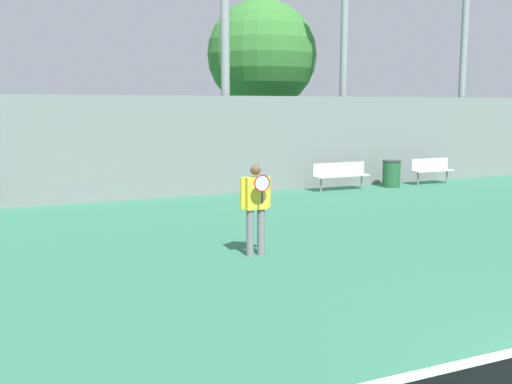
% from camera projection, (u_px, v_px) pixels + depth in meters
% --- Properties ---
extents(tennis_player, '(0.61, 0.40, 1.68)m').
position_uv_depth(tennis_player, '(256.00, 204.00, 10.94)').
color(tennis_player, slate).
rests_on(tennis_player, ground_plane).
extents(bench_courtside_near, '(1.62, 0.40, 0.90)m').
position_uv_depth(bench_courtside_near, '(431.00, 168.00, 21.11)').
color(bench_courtside_near, silver).
rests_on(bench_courtside_near, ground_plane).
extents(bench_adjacent_court, '(1.95, 0.40, 0.90)m').
position_uv_depth(bench_adjacent_court, '(340.00, 173.00, 19.54)').
color(bench_adjacent_court, silver).
rests_on(bench_adjacent_court, ground_plane).
extents(light_pole_near_left, '(0.90, 0.60, 9.02)m').
position_uv_depth(light_pole_near_left, '(464.00, 36.00, 22.46)').
color(light_pole_near_left, '#939399').
rests_on(light_pole_near_left, ground_plane).
extents(light_pole_far_right, '(0.90, 0.60, 8.87)m').
position_uv_depth(light_pole_far_right, '(344.00, 33.00, 20.73)').
color(light_pole_far_right, '#939399').
rests_on(light_pole_far_right, ground_plane).
extents(trash_bin, '(0.63, 0.63, 0.91)m').
position_uv_depth(trash_bin, '(391.00, 174.00, 20.33)').
color(trash_bin, '#235B33').
rests_on(trash_bin, ground_plane).
extents(back_fence, '(27.34, 0.06, 3.05)m').
position_uv_depth(back_fence, '(186.00, 146.00, 18.07)').
color(back_fence, gray).
rests_on(back_fence, ground_plane).
extents(tree_dark_dense, '(4.33, 4.33, 6.90)m').
position_uv_depth(tree_dark_dense, '(262.00, 56.00, 23.72)').
color(tree_dark_dense, brown).
rests_on(tree_dark_dense, ground_plane).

